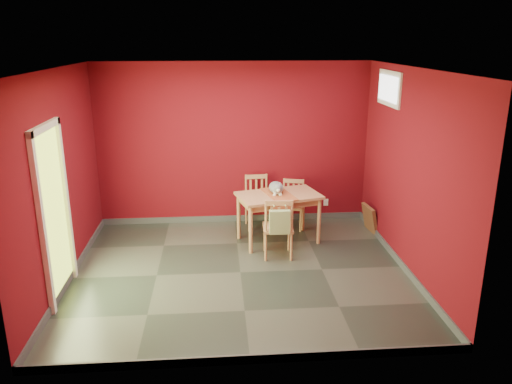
{
  "coord_description": "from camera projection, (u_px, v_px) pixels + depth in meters",
  "views": [
    {
      "loc": [
        -0.28,
        -6.15,
        3.06
      ],
      "look_at": [
        0.25,
        0.45,
        1.0
      ],
      "focal_mm": 35.0,
      "sensor_mm": 36.0,
      "label": 1
    }
  ],
  "objects": [
    {
      "name": "table_runner",
      "position": [
        280.0,
        200.0,
        7.5
      ],
      "size": [
        0.53,
        0.82,
        0.38
      ],
      "color": "#AC522C",
      "rests_on": "dining_table"
    },
    {
      "name": "doorway",
      "position": [
        53.0,
        208.0,
        5.9
      ],
      "size": [
        0.06,
        1.01,
        2.13
      ],
      "color": "#B7D838",
      "rests_on": "ground"
    },
    {
      "name": "cat",
      "position": [
        276.0,
        185.0,
        7.65
      ],
      "size": [
        0.48,
        0.51,
        0.23
      ],
      "primitive_type": null,
      "rotation": [
        0.0,
        0.0,
        0.67
      ],
      "color": "slate",
      "rests_on": "table_runner"
    },
    {
      "name": "tote_bag",
      "position": [
        280.0,
        222.0,
        6.88
      ],
      "size": [
        0.28,
        0.18,
        0.4
      ],
      "color": "#90A368",
      "rests_on": "chair_near"
    },
    {
      "name": "outlet_plate",
      "position": [
        326.0,
        202.0,
        8.71
      ],
      "size": [
        0.08,
        0.02,
        0.12
      ],
      "primitive_type": "cube",
      "color": "silver",
      "rests_on": "room_shell"
    },
    {
      "name": "chair_far_left",
      "position": [
        257.0,
        201.0,
        8.32
      ],
      "size": [
        0.44,
        0.44,
        0.87
      ],
      "color": "tan",
      "rests_on": "ground"
    },
    {
      "name": "chair_far_right",
      "position": [
        292.0,
        204.0,
        8.3
      ],
      "size": [
        0.46,
        0.46,
        0.8
      ],
      "color": "tan",
      "rests_on": "ground"
    },
    {
      "name": "picture_frame",
      "position": [
        370.0,
        219.0,
        8.15
      ],
      "size": [
        0.19,
        0.45,
        0.44
      ],
      "color": "brown",
      "rests_on": "ground"
    },
    {
      "name": "dining_table",
      "position": [
        279.0,
        200.0,
        7.63
      ],
      "size": [
        1.37,
        1.0,
        0.77
      ],
      "color": "tan",
      "rests_on": "ground"
    },
    {
      "name": "window",
      "position": [
        389.0,
        88.0,
        7.2
      ],
      "size": [
        0.05,
        0.9,
        0.5
      ],
      "color": "white",
      "rests_on": "room_shell"
    },
    {
      "name": "room_shell",
      "position": [
        240.0,
        269.0,
        6.77
      ],
      "size": [
        4.5,
        4.5,
        4.5
      ],
      "color": "#5D0912",
      "rests_on": "ground"
    },
    {
      "name": "chair_near",
      "position": [
        278.0,
        227.0,
        7.13
      ],
      "size": [
        0.45,
        0.45,
        0.91
      ],
      "color": "tan",
      "rests_on": "ground"
    },
    {
      "name": "ground",
      "position": [
        240.0,
        272.0,
        6.78
      ],
      "size": [
        4.5,
        4.5,
        0.0
      ],
      "primitive_type": "plane",
      "color": "#2D342D",
      "rests_on": "ground"
    }
  ]
}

